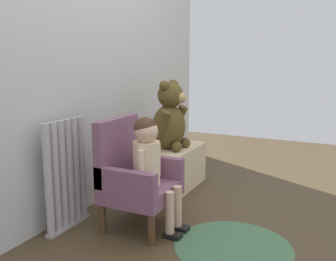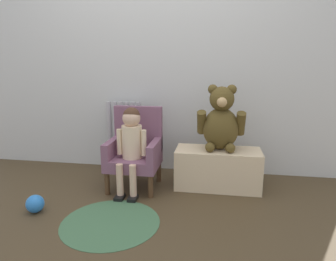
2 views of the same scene
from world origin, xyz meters
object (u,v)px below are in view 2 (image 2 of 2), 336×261
child_figure (131,138)px  floor_rug (111,222)px  radiator (124,137)px  large_teddy_bear (221,121)px  low_bench (218,169)px  toy_ball (35,204)px  child_armchair (135,150)px

child_figure → floor_rug: child_figure is taller
radiator → floor_rug: (0.21, -1.04, -0.35)m
large_teddy_bear → child_figure: bearing=-163.4°
large_teddy_bear → low_bench: bearing=-116.3°
radiator → low_bench: 1.00m
child_figure → toy_ball: child_figure is taller
low_bench → toy_ball: bearing=-152.7°
large_teddy_bear → floor_rug: size_ratio=0.82×
child_armchair → toy_ball: size_ratio=5.31×
toy_ball → radiator: bearing=68.4°
floor_rug → toy_ball: size_ratio=5.19×
child_armchair → large_teddy_bear: 0.79m
child_armchair → child_figure: child_figure is taller
low_bench → floor_rug: low_bench is taller
child_figure → large_teddy_bear: (0.74, 0.22, 0.12)m
child_armchair → large_teddy_bear: large_teddy_bear is taller
child_armchair → child_figure: size_ratio=0.97×
large_teddy_bear → floor_rug: (-0.74, -0.77, -0.59)m
low_bench → toy_ball: size_ratio=5.56×
large_teddy_bear → toy_ball: large_teddy_bear is taller
floor_rug → child_armchair: bearing=89.9°
radiator → toy_ball: 1.09m
low_bench → child_armchair: bearing=-173.8°
child_armchair → radiator: bearing=120.1°
toy_ball → large_teddy_bear: bearing=27.9°
floor_rug → radiator: bearing=101.7°
low_bench → large_teddy_bear: size_ratio=1.31×
large_teddy_bear → toy_ball: size_ratio=4.24×
child_figure → low_bench: size_ratio=0.98×
child_figure → low_bench: bearing=14.9°
floor_rug → toy_ball: bearing=174.6°
child_figure → large_teddy_bear: bearing=16.6°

